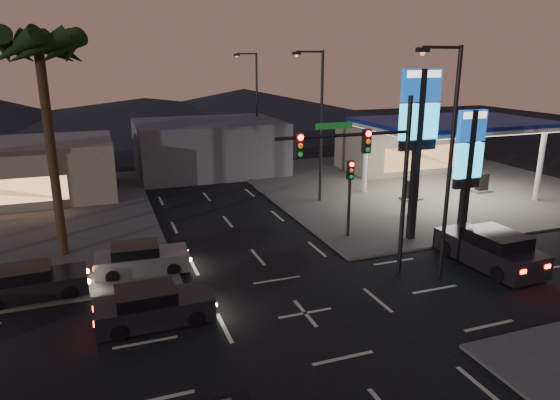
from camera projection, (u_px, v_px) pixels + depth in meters
name	position (u px, v px, depth m)	size (l,w,h in m)	color
ground	(305.00, 313.00, 19.25)	(140.00, 140.00, 0.00)	black
corner_lot_ne	(414.00, 184.00, 38.99)	(24.00, 24.00, 0.12)	#47443F
gas_station	(454.00, 126.00, 34.00)	(12.20, 8.20, 5.47)	silver
convenience_store	(401.00, 147.00, 43.64)	(10.00, 6.00, 4.00)	#726B5B
pylon_sign_tall	(419.00, 122.00, 25.29)	(2.20, 0.35, 9.00)	black
pylon_sign_short	(469.00, 156.00, 25.69)	(1.60, 0.35, 7.00)	black
traffic_signal_mast	(371.00, 164.00, 20.86)	(6.10, 0.39, 8.00)	black
pedestal_signal	(350.00, 186.00, 26.58)	(0.32, 0.39, 4.30)	black
streetlight_near	(447.00, 152.00, 20.84)	(2.14, 0.25, 10.00)	black
streetlight_mid	(319.00, 118.00, 32.59)	(2.14, 0.25, 10.00)	black
streetlight_far	(255.00, 102.00, 45.23)	(2.14, 0.25, 10.00)	black
palm_a	(40.00, 60.00, 22.27)	(4.41, 4.41, 10.86)	black
building_far_mid	(209.00, 147.00, 42.79)	(12.00, 9.00, 4.40)	#4C4C51
hill_right	(244.00, 105.00, 77.73)	(50.00, 50.00, 5.00)	black
hill_center	(145.00, 112.00, 72.89)	(60.00, 60.00, 4.00)	black
car_lane_a_front	(153.00, 307.00, 18.39)	(4.40, 1.93, 1.42)	black
car_lane_b_front	(141.00, 259.00, 22.78)	(4.32, 1.98, 1.38)	slate
car_lane_b_mid	(31.00, 284.00, 20.30)	(4.37, 2.00, 1.40)	black
suv_station	(490.00, 249.00, 23.51)	(2.51, 5.37, 1.75)	black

